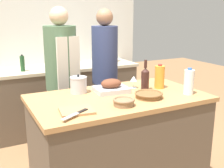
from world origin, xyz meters
TOP-DOWN VIEW (x-y plane):
  - kitchen_island at (0.00, 0.00)m, footprint 1.55×0.87m
  - back_counter at (0.00, 1.68)m, footprint 2.19×0.60m
  - back_wall at (0.00, 2.03)m, footprint 2.69×0.10m
  - roasting_pan at (-0.00, 0.15)m, footprint 0.32×0.27m
  - wicker_basket at (0.21, -0.17)m, footprint 0.25×0.25m
  - cutting_board at (-0.48, -0.22)m, footprint 0.27×0.24m
  - stock_pot at (-0.28, 0.26)m, footprint 0.16×0.16m
  - mixing_bowl at (-0.09, -0.25)m, footprint 0.18×0.18m
  - juice_jug at (0.48, 0.05)m, footprint 0.09×0.09m
  - milk_jug at (0.59, -0.23)m, footprint 0.09×0.09m
  - wine_bottle_green at (0.31, 0.05)m, footprint 0.07×0.07m
  - wine_glass_left at (0.26, 0.18)m, footprint 0.07×0.07m
  - wine_glass_right at (0.60, 0.23)m, footprint 0.07×0.07m
  - knife_chef at (-0.51, -0.31)m, footprint 0.24×0.15m
  - stand_mixer at (0.79, 1.73)m, footprint 0.18×0.14m
  - condiment_bottle_tall at (-0.55, 1.61)m, footprint 0.06×0.06m
  - condiment_bottle_short at (0.61, 1.57)m, footprint 0.07×0.07m
  - person_cook_aproned at (-0.25, 0.87)m, footprint 0.35×0.38m
  - person_cook_guest at (0.31, 0.92)m, footprint 0.31×0.31m

SIDE VIEW (x-z plane):
  - back_counter at x=0.00m, z-range 0.00..0.92m
  - kitchen_island at x=0.00m, z-range 0.00..0.94m
  - cutting_board at x=-0.48m, z-range 0.94..0.96m
  - person_cook_guest at x=0.31m, z-range 0.10..1.81m
  - person_cook_aproned at x=-0.25m, z-range 0.09..1.82m
  - knife_chef at x=-0.51m, z-range 0.96..0.97m
  - wicker_basket at x=0.21m, z-range 0.94..0.99m
  - mixing_bowl at x=-0.09m, z-range 0.94..1.00m
  - roasting_pan at x=0.00m, z-range 0.92..1.05m
  - condiment_bottle_short at x=0.61m, z-range 0.91..1.11m
  - stock_pot at x=-0.28m, z-range 0.93..1.10m
  - condiment_bottle_tall at x=-0.55m, z-range 0.91..1.13m
  - wine_glass_right at x=0.60m, z-range 0.97..1.09m
  - wine_glass_left at x=0.26m, z-range 0.97..1.09m
  - juice_jug at x=0.48m, z-range 0.93..1.17m
  - milk_jug at x=0.59m, z-range 0.93..1.17m
  - wine_bottle_green at x=0.31m, z-range 0.91..1.20m
  - stand_mixer at x=0.79m, z-range 0.89..1.23m
  - back_wall at x=0.00m, z-range 0.00..2.55m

